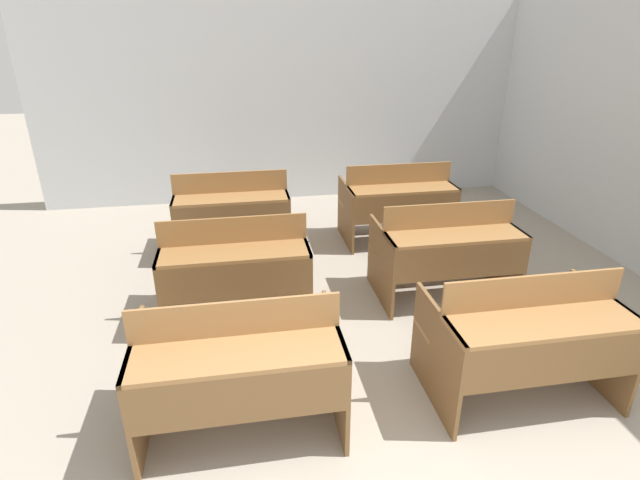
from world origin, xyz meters
name	(u,v)px	position (x,y,z in m)	size (l,w,h in m)	color
wall_back	(284,101)	(0.00, 6.04, 1.42)	(6.83, 0.06, 2.85)	silver
bench_front_left	(239,366)	(-0.79, 1.38, 0.48)	(1.25, 0.81, 0.94)	brown
bench_front_right	(525,336)	(1.12, 1.38, 0.48)	(1.25, 0.81, 0.94)	brown
bench_second_left	(236,267)	(-0.79, 2.77, 0.48)	(1.25, 0.81, 0.94)	brown
bench_second_right	(446,250)	(1.15, 2.80, 0.48)	(1.25, 0.81, 0.94)	brown
bench_third_left	(232,212)	(-0.81, 4.18, 0.48)	(1.25, 0.81, 0.94)	brown
bench_third_right	(397,202)	(1.13, 4.19, 0.48)	(1.25, 0.81, 0.94)	brown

